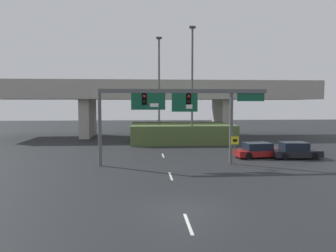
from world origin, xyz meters
The scene contains 10 objects.
ground_plane centered at (0.00, 0.00, 0.00)m, with size 160.00×160.00×0.00m, color black.
lane_markings centered at (0.00, 15.86, 0.00)m, with size 0.14×37.61×0.01m.
signal_gantry centered at (0.80, 11.14, 4.85)m, with size 13.49×0.44×6.07m.
speed_limit_sign centered at (5.27, 10.04, 1.58)m, with size 0.60×0.11×2.42m.
highway_light_pole_near centered at (0.12, 26.18, 6.92)m, with size 0.70×0.36×13.10m.
highway_light_pole_far centered at (3.79, 22.87, 7.23)m, with size 0.70×0.36×13.71m.
overpass_bridge centered at (0.00, 34.06, 5.93)m, with size 47.02×9.21×8.14m.
grass_embankment centered at (2.99, 27.10, 1.15)m, with size 12.65×9.43×2.30m.
parked_sedan_near_right centered at (8.65, 14.14, 0.63)m, with size 4.69×2.36×1.35m.
parked_sedan_mid_right centered at (11.76, 13.42, 0.67)m, with size 4.31×2.03×1.46m.
Camera 1 is at (-1.81, -14.80, 4.96)m, focal length 35.00 mm.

